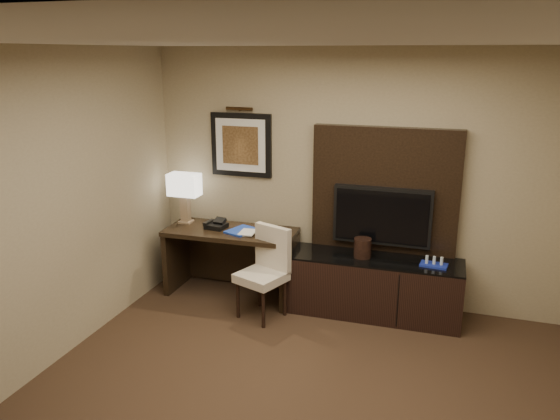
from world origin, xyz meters
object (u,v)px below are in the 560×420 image
at_px(desk_chair, 261,276).
at_px(table_lamp, 185,200).
at_px(desk_phone, 216,223).
at_px(desk, 231,262).
at_px(credenza, 371,286).
at_px(tv, 382,216).
at_px(minibar_tray, 434,262).
at_px(ice_bucket, 363,248).

relative_size(desk_chair, table_lamp, 1.70).
bearing_deg(desk_chair, desk_phone, 169.32).
bearing_deg(table_lamp, desk, -8.68).
bearing_deg(credenza, desk_chair, -159.93).
xyz_separation_m(desk_chair, desk_phone, (-0.68, 0.42, 0.37)).
height_order(desk, desk_phone, desk_phone).
distance_m(tv, minibar_tray, 0.69).
bearing_deg(ice_bucket, tv, 51.35).
bearing_deg(minibar_tray, credenza, 177.28).
relative_size(tv, table_lamp, 1.90).
bearing_deg(desk, ice_bucket, -1.77).
relative_size(credenza, table_lamp, 3.44).
relative_size(desk_chair, desk_phone, 4.19).
distance_m(desk_chair, ice_bucket, 1.07).
height_order(table_lamp, minibar_tray, table_lamp).
relative_size(table_lamp, desk_phone, 2.47).
bearing_deg(desk_phone, tv, 12.77).
relative_size(credenza, ice_bucket, 9.13).
relative_size(desk, table_lamp, 2.71).
xyz_separation_m(desk_phone, ice_bucket, (1.63, -0.01, -0.09)).
bearing_deg(desk_chair, credenza, 41.96).
height_order(tv, desk_phone, tv).
xyz_separation_m(table_lamp, minibar_tray, (2.75, -0.12, -0.36)).
bearing_deg(desk_chair, tv, 49.22).
distance_m(desk_phone, minibar_tray, 2.35).
distance_m(credenza, table_lamp, 2.27).
xyz_separation_m(credenza, ice_bucket, (-0.10, -0.00, 0.41)).
xyz_separation_m(desk, minibar_tray, (2.17, -0.03, 0.29)).
distance_m(tv, desk_chair, 1.38).
distance_m(desk, desk_phone, 0.47).
bearing_deg(ice_bucket, table_lamp, 177.37).
relative_size(tv, ice_bucket, 5.04).
bearing_deg(desk, desk_phone, 175.27).
distance_m(table_lamp, ice_bucket, 2.07).
distance_m(desk, minibar_tray, 2.18).
bearing_deg(minibar_tray, desk, 179.24).
bearing_deg(minibar_tray, table_lamp, 177.53).
height_order(desk, minibar_tray, desk).
relative_size(desk, credenza, 0.79).
xyz_separation_m(credenza, table_lamp, (-2.15, 0.09, 0.72)).
distance_m(table_lamp, minibar_tray, 2.78).
xyz_separation_m(tv, desk_phone, (-1.79, -0.18, -0.20)).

